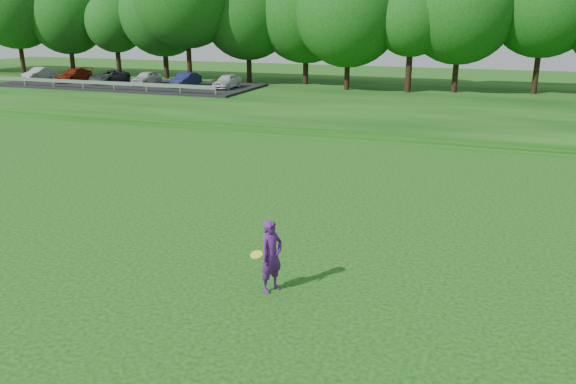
% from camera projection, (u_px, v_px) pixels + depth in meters
% --- Properties ---
extents(ground, '(140.00, 140.00, 0.00)m').
position_uv_depth(ground, '(163.00, 291.00, 14.00)').
color(ground, '#0C3C0B').
rests_on(ground, ground).
extents(berm, '(130.00, 30.00, 0.60)m').
position_uv_depth(berm, '(393.00, 100.00, 44.49)').
color(berm, '#0C3C0B').
rests_on(berm, ground).
extents(walking_path, '(130.00, 1.60, 0.04)m').
position_uv_depth(walking_path, '(351.00, 137.00, 31.98)').
color(walking_path, gray).
rests_on(walking_path, ground).
extents(parking_lot, '(24.00, 9.00, 1.38)m').
position_uv_depth(parking_lot, '(124.00, 81.00, 51.01)').
color(parking_lot, black).
rests_on(parking_lot, berm).
extents(woman, '(0.79, 0.80, 1.85)m').
position_uv_depth(woman, '(271.00, 256.00, 13.78)').
color(woman, '#541A77').
rests_on(woman, ground).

